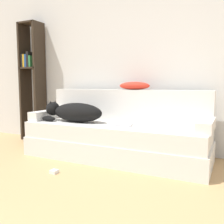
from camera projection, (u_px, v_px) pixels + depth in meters
The scene contains 10 objects.
wall_back at pixel (135, 51), 3.41m from camera, with size 7.72×0.06×2.70m.
couch at pixel (115, 141), 3.05m from camera, with size 2.22×0.80×0.43m.
couch_backrest at pixel (126, 105), 3.29m from camera, with size 2.18×0.15×0.40m.
couch_arm_left at pixel (48, 114), 3.46m from camera, with size 0.15×0.61×0.11m.
couch_arm_right at pixel (206, 125), 2.56m from camera, with size 0.15×0.61×0.11m.
dog at pixel (74, 112), 3.15m from camera, with size 0.82×0.29×0.26m.
laptop at pixel (120, 124), 2.91m from camera, with size 0.33×0.29×0.02m.
throw_pillow at pixel (134, 86), 3.22m from camera, with size 0.41×0.20×0.10m.
bookshelf at pixel (32, 76), 4.02m from camera, with size 0.34×0.26×1.87m.
power_adapter at pixel (54, 172), 2.53m from camera, with size 0.07×0.07×0.03m.
Camera 1 is at (1.23, -0.26, 0.90)m, focal length 40.00 mm.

